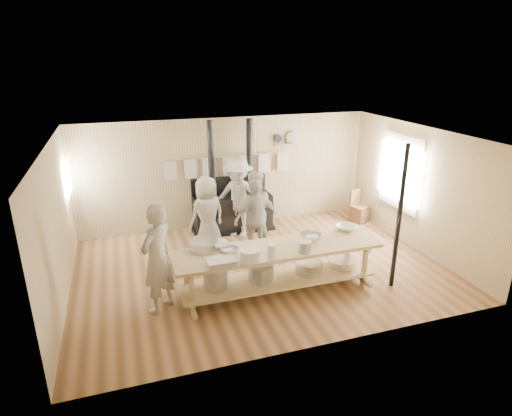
{
  "coord_description": "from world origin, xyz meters",
  "views": [
    {
      "loc": [
        -2.41,
        -7.09,
        3.96
      ],
      "look_at": [
        -0.03,
        0.2,
        1.19
      ],
      "focal_mm": 30.0,
      "sensor_mm": 36.0,
      "label": 1
    }
  ],
  "objects_px": {
    "stove": "(232,208)",
    "chair": "(359,212)",
    "cook_far_left": "(157,259)",
    "cook_left": "(254,211)",
    "cook_right": "(256,218)",
    "cook_by_window": "(238,198)",
    "roasting_pan": "(221,262)",
    "prep_table": "(277,265)",
    "cook_center": "(207,215)"
  },
  "relations": [
    {
      "from": "cook_by_window",
      "to": "chair",
      "type": "xyz_separation_m",
      "value": [
        3.11,
        -0.07,
        -0.68
      ]
    },
    {
      "from": "cook_right",
      "to": "roasting_pan",
      "type": "distance_m",
      "value": 2.16
    },
    {
      "from": "cook_by_window",
      "to": "chair",
      "type": "relative_size",
      "value": 2.29
    },
    {
      "from": "cook_by_window",
      "to": "roasting_pan",
      "type": "xyz_separation_m",
      "value": [
        -1.11,
        -2.93,
        -0.01
      ]
    },
    {
      "from": "stove",
      "to": "cook_far_left",
      "type": "distance_m",
      "value": 3.59
    },
    {
      "from": "cook_center",
      "to": "roasting_pan",
      "type": "bearing_deg",
      "value": 63.63
    },
    {
      "from": "cook_by_window",
      "to": "chair",
      "type": "height_order",
      "value": "cook_by_window"
    },
    {
      "from": "prep_table",
      "to": "roasting_pan",
      "type": "distance_m",
      "value": 1.18
    },
    {
      "from": "prep_table",
      "to": "cook_center",
      "type": "bearing_deg",
      "value": 111.75
    },
    {
      "from": "cook_by_window",
      "to": "cook_center",
      "type": "bearing_deg",
      "value": -110.61
    },
    {
      "from": "cook_left",
      "to": "chair",
      "type": "bearing_deg",
      "value": -153.04
    },
    {
      "from": "cook_right",
      "to": "chair",
      "type": "relative_size",
      "value": 2.07
    },
    {
      "from": "stove",
      "to": "cook_far_left",
      "type": "xyz_separation_m",
      "value": [
        -2.0,
        -2.95,
        0.39
      ]
    },
    {
      "from": "cook_left",
      "to": "cook_by_window",
      "type": "height_order",
      "value": "cook_by_window"
    },
    {
      "from": "prep_table",
      "to": "chair",
      "type": "distance_m",
      "value": 4.05
    },
    {
      "from": "chair",
      "to": "prep_table",
      "type": "bearing_deg",
      "value": -163.62
    },
    {
      "from": "cook_right",
      "to": "prep_table",
      "type": "bearing_deg",
      "value": 74.46
    },
    {
      "from": "cook_left",
      "to": "chair",
      "type": "distance_m",
      "value": 3.12
    },
    {
      "from": "cook_center",
      "to": "cook_right",
      "type": "distance_m",
      "value": 1.03
    },
    {
      "from": "cook_center",
      "to": "chair",
      "type": "height_order",
      "value": "cook_center"
    },
    {
      "from": "stove",
      "to": "cook_left",
      "type": "relative_size",
      "value": 1.52
    },
    {
      "from": "cook_center",
      "to": "cook_right",
      "type": "height_order",
      "value": "cook_right"
    },
    {
      "from": "cook_left",
      "to": "prep_table",
      "type": "bearing_deg",
      "value": 99.01
    },
    {
      "from": "cook_right",
      "to": "roasting_pan",
      "type": "relative_size",
      "value": 3.71
    },
    {
      "from": "stove",
      "to": "prep_table",
      "type": "height_order",
      "value": "stove"
    },
    {
      "from": "prep_table",
      "to": "roasting_pan",
      "type": "height_order",
      "value": "roasting_pan"
    },
    {
      "from": "prep_table",
      "to": "chair",
      "type": "height_order",
      "value": "prep_table"
    },
    {
      "from": "stove",
      "to": "roasting_pan",
      "type": "distance_m",
      "value": 3.53
    },
    {
      "from": "stove",
      "to": "cook_far_left",
      "type": "relative_size",
      "value": 1.43
    },
    {
      "from": "cook_far_left",
      "to": "chair",
      "type": "xyz_separation_m",
      "value": [
        5.15,
        2.46,
        -0.68
      ]
    },
    {
      "from": "stove",
      "to": "cook_center",
      "type": "xyz_separation_m",
      "value": [
        -0.8,
        -1.02,
        0.3
      ]
    },
    {
      "from": "prep_table",
      "to": "roasting_pan",
      "type": "xyz_separation_m",
      "value": [
        -1.06,
        -0.33,
        0.38
      ]
    },
    {
      "from": "cook_left",
      "to": "chair",
      "type": "height_order",
      "value": "cook_left"
    },
    {
      "from": "cook_by_window",
      "to": "roasting_pan",
      "type": "bearing_deg",
      "value": -77.08
    },
    {
      "from": "cook_left",
      "to": "cook_by_window",
      "type": "bearing_deg",
      "value": -66.69
    },
    {
      "from": "cook_far_left",
      "to": "cook_left",
      "type": "bearing_deg",
      "value": 175.54
    },
    {
      "from": "prep_table",
      "to": "cook_left",
      "type": "bearing_deg",
      "value": 84.85
    },
    {
      "from": "stove",
      "to": "chair",
      "type": "xyz_separation_m",
      "value": [
        3.15,
        -0.49,
        -0.29
      ]
    },
    {
      "from": "stove",
      "to": "cook_by_window",
      "type": "height_order",
      "value": "stove"
    },
    {
      "from": "cook_by_window",
      "to": "stove",
      "type": "bearing_deg",
      "value": 129.5
    },
    {
      "from": "cook_far_left",
      "to": "chair",
      "type": "relative_size",
      "value": 2.29
    },
    {
      "from": "roasting_pan",
      "to": "cook_right",
      "type": "bearing_deg",
      "value": 57.32
    },
    {
      "from": "prep_table",
      "to": "roasting_pan",
      "type": "relative_size",
      "value": 8.09
    },
    {
      "from": "cook_left",
      "to": "cook_center",
      "type": "distance_m",
      "value": 0.97
    },
    {
      "from": "cook_far_left",
      "to": "cook_center",
      "type": "bearing_deg",
      "value": -165.88
    },
    {
      "from": "stove",
      "to": "chair",
      "type": "bearing_deg",
      "value": -8.88
    },
    {
      "from": "stove",
      "to": "cook_right",
      "type": "relative_size",
      "value": 1.58
    },
    {
      "from": "stove",
      "to": "cook_left",
      "type": "xyz_separation_m",
      "value": [
        0.16,
        -1.17,
        0.33
      ]
    },
    {
      "from": "cook_center",
      "to": "roasting_pan",
      "type": "distance_m",
      "value": 2.34
    },
    {
      "from": "prep_table",
      "to": "chair",
      "type": "bearing_deg",
      "value": 38.69
    }
  ]
}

